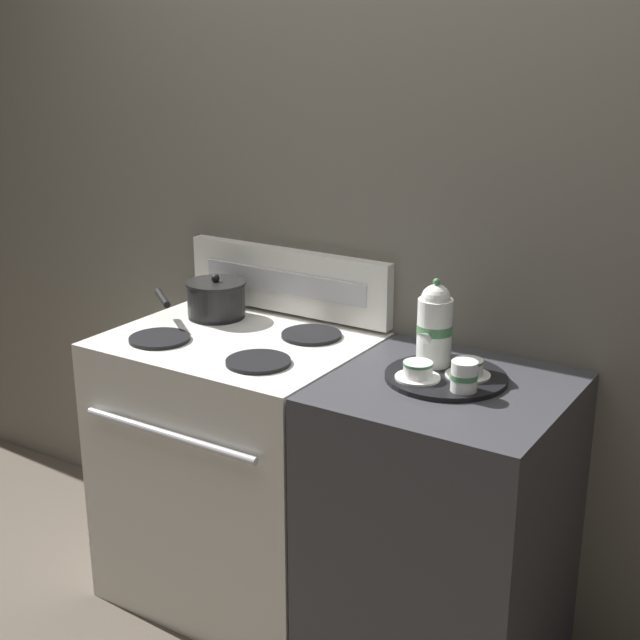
{
  "coord_description": "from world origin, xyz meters",
  "views": [
    {
      "loc": [
        1.29,
        -2.06,
        1.8
      ],
      "look_at": [
        -0.07,
        0.09,
        0.97
      ],
      "focal_mm": 50.0,
      "sensor_mm": 36.0,
      "label": 1
    }
  ],
  "objects_px": {
    "serving_tray": "(446,377)",
    "creamer_jug": "(464,376)",
    "teacup_left": "(418,370)",
    "teacup_right": "(468,368)",
    "saucepan": "(215,298)",
    "teapot": "(434,325)",
    "stove": "(240,467)"
  },
  "relations": [
    {
      "from": "teapot",
      "to": "teacup_left",
      "type": "height_order",
      "value": "teapot"
    },
    {
      "from": "stove",
      "to": "saucepan",
      "type": "bearing_deg",
      "value": 144.07
    },
    {
      "from": "serving_tray",
      "to": "teapot",
      "type": "height_order",
      "value": "teapot"
    },
    {
      "from": "serving_tray",
      "to": "teapot",
      "type": "distance_m",
      "value": 0.15
    },
    {
      "from": "stove",
      "to": "teacup_left",
      "type": "relative_size",
      "value": 7.3
    },
    {
      "from": "stove",
      "to": "teacup_left",
      "type": "xyz_separation_m",
      "value": [
        0.64,
        -0.03,
        0.48
      ]
    },
    {
      "from": "saucepan",
      "to": "serving_tray",
      "type": "xyz_separation_m",
      "value": [
        0.88,
        -0.1,
        -0.06
      ]
    },
    {
      "from": "stove",
      "to": "teacup_right",
      "type": "xyz_separation_m",
      "value": [
        0.75,
        0.06,
        0.48
      ]
    },
    {
      "from": "serving_tray",
      "to": "creamer_jug",
      "type": "bearing_deg",
      "value": -42.78
    },
    {
      "from": "stove",
      "to": "teacup_right",
      "type": "height_order",
      "value": "teacup_right"
    },
    {
      "from": "stove",
      "to": "teacup_right",
      "type": "bearing_deg",
      "value": 4.55
    },
    {
      "from": "saucepan",
      "to": "teacup_left",
      "type": "bearing_deg",
      "value": -11.44
    },
    {
      "from": "saucepan",
      "to": "creamer_jug",
      "type": "relative_size",
      "value": 3.66
    },
    {
      "from": "teapot",
      "to": "creamer_jug",
      "type": "relative_size",
      "value": 3.08
    },
    {
      "from": "serving_tray",
      "to": "teacup_right",
      "type": "relative_size",
      "value": 2.71
    },
    {
      "from": "saucepan",
      "to": "teacup_left",
      "type": "height_order",
      "value": "saucepan"
    },
    {
      "from": "stove",
      "to": "serving_tray",
      "type": "distance_m",
      "value": 0.83
    },
    {
      "from": "stove",
      "to": "saucepan",
      "type": "relative_size",
      "value": 3.04
    },
    {
      "from": "serving_tray",
      "to": "saucepan",
      "type": "bearing_deg",
      "value": 173.51
    },
    {
      "from": "serving_tray",
      "to": "teacup_right",
      "type": "xyz_separation_m",
      "value": [
        0.05,
        0.02,
        0.03
      ]
    },
    {
      "from": "serving_tray",
      "to": "teacup_left",
      "type": "relative_size",
      "value": 2.71
    },
    {
      "from": "saucepan",
      "to": "teacup_right",
      "type": "xyz_separation_m",
      "value": [
        0.94,
        -0.08,
        -0.03
      ]
    },
    {
      "from": "teacup_left",
      "to": "teacup_right",
      "type": "xyz_separation_m",
      "value": [
        0.11,
        0.09,
        0.0
      ]
    },
    {
      "from": "saucepan",
      "to": "teacup_left",
      "type": "relative_size",
      "value": 2.41
    },
    {
      "from": "serving_tray",
      "to": "teacup_right",
      "type": "height_order",
      "value": "teacup_right"
    },
    {
      "from": "saucepan",
      "to": "creamer_jug",
      "type": "xyz_separation_m",
      "value": [
        0.97,
        -0.18,
        -0.01
      ]
    },
    {
      "from": "teapot",
      "to": "teacup_left",
      "type": "distance_m",
      "value": 0.15
    },
    {
      "from": "serving_tray",
      "to": "creamer_jug",
      "type": "height_order",
      "value": "creamer_jug"
    },
    {
      "from": "serving_tray",
      "to": "teapot",
      "type": "bearing_deg",
      "value": 140.51
    },
    {
      "from": "teacup_left",
      "to": "teapot",
      "type": "bearing_deg",
      "value": 95.78
    },
    {
      "from": "teapot",
      "to": "teacup_right",
      "type": "height_order",
      "value": "teapot"
    },
    {
      "from": "saucepan",
      "to": "teapot",
      "type": "height_order",
      "value": "teapot"
    }
  ]
}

